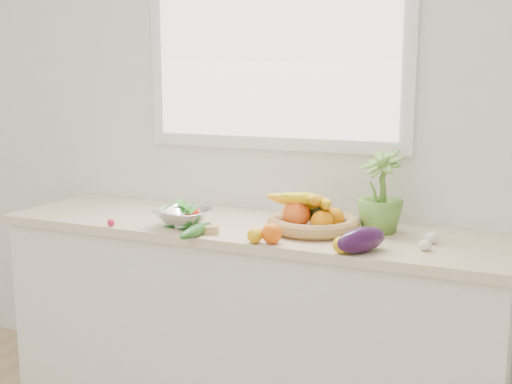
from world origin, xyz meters
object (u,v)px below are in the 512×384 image
at_px(fruit_basket, 313,218).
at_px(potted_herb, 380,192).
at_px(eggplant, 362,240).
at_px(cucumber, 196,231).
at_px(apple, 193,215).
at_px(colander_with_spinach, 184,212).

bearing_deg(fruit_basket, potted_herb, 19.53).
height_order(eggplant, cucumber, eggplant).
xyz_separation_m(apple, colander_with_spinach, (-0.01, -0.07, 0.02)).
height_order(cucumber, colander_with_spinach, colander_with_spinach).
bearing_deg(colander_with_spinach, fruit_basket, 16.82).
height_order(eggplant, potted_herb, potted_herb).
bearing_deg(cucumber, colander_with_spinach, 136.97).
relative_size(apple, cucumber, 0.30).
height_order(eggplant, fruit_basket, fruit_basket).
relative_size(apple, colander_with_spinach, 0.30).
height_order(apple, potted_herb, potted_herb).
distance_m(apple, cucumber, 0.23).
distance_m(potted_herb, fruit_basket, 0.30).
xyz_separation_m(eggplant, cucumber, (-0.67, -0.04, -0.02)).
distance_m(apple, eggplant, 0.81).
bearing_deg(eggplant, potted_herb, 92.74).
bearing_deg(potted_herb, colander_with_spinach, -162.27).
distance_m(eggplant, cucumber, 0.67).
height_order(cucumber, fruit_basket, fruit_basket).
height_order(eggplant, colander_with_spinach, colander_with_spinach).
height_order(apple, cucumber, apple).
distance_m(potted_herb, colander_with_spinach, 0.83).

